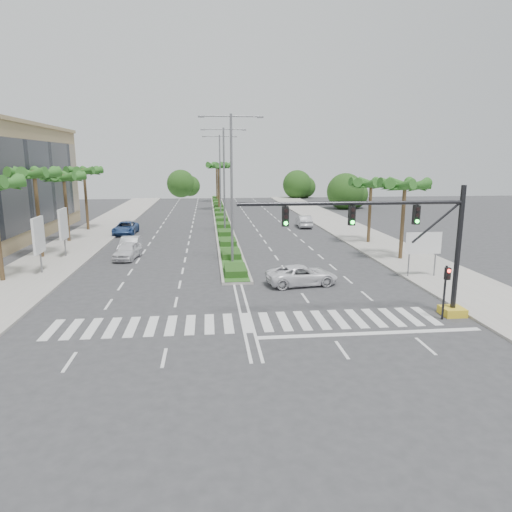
{
  "coord_description": "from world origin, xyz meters",
  "views": [
    {
      "loc": [
        -1.96,
        -22.92,
        8.52
      ],
      "look_at": [
        0.79,
        2.92,
        3.0
      ],
      "focal_mm": 32.0,
      "sensor_mm": 36.0,
      "label": 1
    }
  ],
  "objects": [
    {
      "name": "median_grass",
      "position": [
        0.0,
        45.0,
        0.22
      ],
      "size": [
        1.8,
        75.0,
        0.04
      ],
      "primitive_type": "cube",
      "color": "#21501B",
      "rests_on": "median"
    },
    {
      "name": "car_crossing",
      "position": [
        4.43,
        7.07,
        0.69
      ],
      "size": [
        5.2,
        2.93,
        1.37
      ],
      "primitive_type": "imported",
      "rotation": [
        0.0,
        0.0,
        1.71
      ],
      "color": "white",
      "rests_on": "ground"
    },
    {
      "name": "palm_left_end",
      "position": [
        -16.5,
        34.0,
        6.88
      ],
      "size": [
        4.57,
        4.68,
        7.75
      ],
      "color": "brown",
      "rests_on": "ground"
    },
    {
      "name": "palm_right_far",
      "position": [
        14.5,
        22.0,
        5.91
      ],
      "size": [
        4.57,
        4.68,
        6.75
      ],
      "color": "brown",
      "rests_on": "ground"
    },
    {
      "name": "streetlight_near",
      "position": [
        0.0,
        14.0,
        6.81
      ],
      "size": [
        5.1,
        0.25,
        12.0
      ],
      "color": "slate",
      "rests_on": "ground"
    },
    {
      "name": "car_right",
      "position": [
        10.3,
        34.08,
        0.76
      ],
      "size": [
        1.86,
        4.69,
        1.52
      ],
      "primitive_type": "imported",
      "rotation": [
        0.0,
        0.0,
        3.09
      ],
      "color": "#BBBCC0",
      "rests_on": "ground"
    },
    {
      "name": "signal_gantry",
      "position": [
        9.27,
        -0.0,
        3.46
      ],
      "size": [
        12.6,
        1.2,
        7.2
      ],
      "color": "gold",
      "rests_on": "ground"
    },
    {
      "name": "palm_left_far",
      "position": [
        -16.5,
        26.0,
        6.5
      ],
      "size": [
        4.57,
        4.68,
        7.35
      ],
      "color": "brown",
      "rests_on": "ground"
    },
    {
      "name": "pedestrian_signal",
      "position": [
        10.6,
        -0.68,
        2.04
      ],
      "size": [
        0.28,
        0.36,
        3.0
      ],
      "color": "black",
      "rests_on": "ground"
    },
    {
      "name": "footpath_right",
      "position": [
        15.2,
        20.0,
        0.07
      ],
      "size": [
        6.0,
        120.0,
        0.15
      ],
      "primitive_type": "cube",
      "color": "gray",
      "rests_on": "ground"
    },
    {
      "name": "streetlight_mid",
      "position": [
        0.0,
        30.0,
        6.81
      ],
      "size": [
        5.1,
        0.25,
        12.0
      ],
      "color": "slate",
      "rests_on": "ground"
    },
    {
      "name": "car_parked_d",
      "position": [
        -11.33,
        31.36,
        0.64
      ],
      "size": [
        2.22,
        4.57,
        1.28
      ],
      "primitive_type": "imported",
      "rotation": [
        0.0,
        0.0,
        0.1
      ],
      "color": "silver",
      "rests_on": "ground"
    },
    {
      "name": "billboard_near",
      "position": [
        -14.5,
        12.0,
        2.96
      ],
      "size": [
        0.18,
        2.1,
        4.35
      ],
      "color": "slate",
      "rests_on": "ground"
    },
    {
      "name": "car_parked_c",
      "position": [
        -11.45,
        30.6,
        0.72
      ],
      "size": [
        2.5,
        5.25,
        1.45
      ],
      "primitive_type": "imported",
      "rotation": [
        0.0,
        0.0,
        -0.02
      ],
      "color": "#2A4883",
      "rests_on": "ground"
    },
    {
      "name": "palm_median_a",
      "position": [
        0.0,
        55.0,
        7.17
      ],
      "size": [
        4.57,
        4.68,
        8.05
      ],
      "color": "brown",
      "rests_on": "ground"
    },
    {
      "name": "footpath_left",
      "position": [
        -15.2,
        20.0,
        0.07
      ],
      "size": [
        6.0,
        120.0,
        0.15
      ],
      "primitive_type": "cube",
      "color": "gray",
      "rests_on": "ground"
    },
    {
      "name": "palm_left_mid",
      "position": [
        -16.5,
        18.0,
        7.08
      ],
      "size": [
        4.57,
        4.68,
        7.95
      ],
      "color": "brown",
      "rests_on": "ground"
    },
    {
      "name": "direction_sign",
      "position": [
        13.5,
        7.99,
        2.45
      ],
      "size": [
        2.7,
        0.11,
        3.4
      ],
      "color": "slate",
      "rests_on": "ground"
    },
    {
      "name": "median",
      "position": [
        0.0,
        45.0,
        0.1
      ],
      "size": [
        2.2,
        75.0,
        0.2
      ],
      "primitive_type": "cube",
      "color": "gray",
      "rests_on": "ground"
    },
    {
      "name": "streetlight_far",
      "position": [
        0.0,
        46.0,
        6.81
      ],
      "size": [
        5.1,
        0.25,
        12.0
      ],
      "color": "slate",
      "rests_on": "ground"
    },
    {
      "name": "car_parked_b",
      "position": [
        -9.16,
        19.44,
        0.76
      ],
      "size": [
        1.61,
        4.6,
        1.51
      ],
      "primitive_type": "imported",
      "rotation": [
        0.0,
        0.0,
        -0.0
      ],
      "color": "silver",
      "rests_on": "ground"
    },
    {
      "name": "palm_median_b",
      "position": [
        0.0,
        70.0,
        7.17
      ],
      "size": [
        4.57,
        4.68,
        8.05
      ],
      "color": "brown",
      "rests_on": "ground"
    },
    {
      "name": "ground",
      "position": [
        0.0,
        0.0,
        0.0
      ],
      "size": [
        160.0,
        160.0,
        0.0
      ],
      "primitive_type": "plane",
      "color": "#333335",
      "rests_on": "ground"
    },
    {
      "name": "billboard_far",
      "position": [
        -14.5,
        18.0,
        2.96
      ],
      "size": [
        0.18,
        2.1,
        4.35
      ],
      "color": "slate",
      "rests_on": "ground"
    },
    {
      "name": "palm_right_near",
      "position": [
        14.5,
        14.0,
        6.2
      ],
      "size": [
        4.57,
        4.68,
        7.05
      ],
      "color": "brown",
      "rests_on": "ground"
    },
    {
      "name": "car_parked_a",
      "position": [
        -8.99,
        16.94,
        0.73
      ],
      "size": [
        2.26,
        4.46,
        1.45
      ],
      "primitive_type": "imported",
      "rotation": [
        0.0,
        0.0,
        -0.13
      ],
      "color": "silver",
      "rests_on": "ground"
    }
  ]
}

